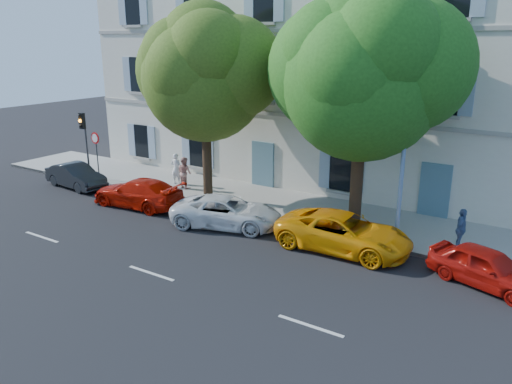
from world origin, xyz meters
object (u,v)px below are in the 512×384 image
Objects in this scene: car_white_coupe at (227,212)px; pedestrian_c at (461,230)px; tree_right at (363,81)px; road_sign at (96,146)px; car_yellow_supercar at (344,232)px; pedestrian_a at (176,169)px; pedestrian_b at (185,173)px; street_lamp at (405,126)px; car_dark_sedan at (76,176)px; traffic_light at (84,131)px; car_red_coupe at (138,193)px; tree_left at (205,79)px; car_red_hatchback at (487,268)px.

car_white_coupe is 9.17m from pedestrian_c.
tree_right is 3.45× the size of road_sign.
car_white_coupe is 0.91× the size of car_yellow_supercar.
pedestrian_b is (0.87, -0.35, -0.02)m from pedestrian_a.
pedestrian_a is 1.06× the size of pedestrian_c.
car_white_coupe is 5.15m from car_yellow_supercar.
pedestrian_b is (-11.65, 1.59, -3.69)m from street_lamp.
pedestrian_a is 1.02× the size of pedestrian_b.
pedestrian_a is at bearing 73.06° from car_yellow_supercar.
car_dark_sedan is at bearing -173.89° from tree_right.
tree_right is 1.17× the size of street_lamp.
pedestrian_c is (19.04, 1.97, 0.31)m from car_dark_sedan.
pedestrian_c reaches higher than car_white_coupe.
traffic_light is 2.19× the size of pedestrian_a.
car_red_coupe is at bearing -19.26° from road_sign.
tree_left is at bearing 171.21° from pedestrian_b.
traffic_light is 2.31× the size of pedestrian_c.
road_sign is at bearing -113.87° from car_red_coupe.
car_yellow_supercar is 4.99m from car_red_hatchback.
street_lamp is at bearing -0.25° from traffic_light.
car_red_coupe reaches higher than car_dark_sedan.
car_red_coupe is 6.15m from tree_left.
pedestrian_b is 13.80m from pedestrian_c.
tree_right is 15.19m from road_sign.
car_yellow_supercar is at bearing -4.41° from traffic_light.
pedestrian_a is at bearing 159.04° from tree_left.
tree_left is at bearing 98.98° from car_red_hatchback.
car_dark_sedan is 5.35m from pedestrian_a.
street_lamp is at bearing -95.53° from car_white_coupe.
tree_right reaches higher than road_sign.
car_red_hatchback is (10.12, 0.16, -0.01)m from car_white_coupe.
car_red_coupe is 14.15m from pedestrian_c.
car_red_coupe is 2.75× the size of pedestrian_a.
tree_right is 5.55× the size of pedestrian_a.
car_red_hatchback is at bearing -19.29° from tree_right.
traffic_light reaches higher than car_white_coupe.
car_yellow_supercar is 16.00m from traffic_light.
car_red_hatchback is 2.33× the size of pedestrian_c.
car_red_hatchback is 14.05m from tree_left.
car_white_coupe is 2.92× the size of pedestrian_c.
pedestrian_b is 1.04× the size of pedestrian_c.
car_red_coupe is 0.49× the size of tree_right.
traffic_light is at bearing -174.95° from tree_left.
street_lamp is at bearing 93.03° from car_red_coupe.
tree_left is at bearing 178.00° from tree_right.
street_lamp is (1.84, -0.51, -1.45)m from tree_right.
street_lamp reaches higher than car_red_coupe.
car_yellow_supercar is at bearing -81.63° from tree_right.
road_sign reaches higher than pedestrian_a.
tree_left reaches higher than pedestrian_c.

